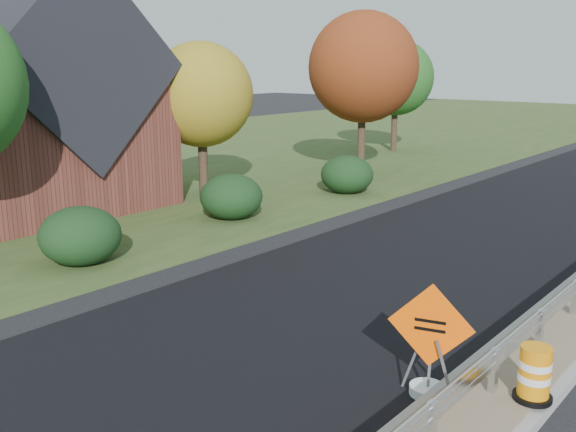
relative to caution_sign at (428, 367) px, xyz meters
The scene contains 11 objects.
grass_verge_near 28.31m from the caution_sign, 144.70° to the left, with size 30.00×120.00×0.03m, color #30471E.
milled_overlay 16.73m from the caution_sign, 102.08° to the left, with size 7.20×120.00×0.01m, color black.
hedge_south 10.11m from the caution_sign, behind, with size 2.09×2.09×1.52m, color black.
hedge_mid 12.36m from the caution_sign, 149.06° to the left, with size 2.09×2.09×1.52m, color black.
hedge_north 15.96m from the caution_sign, 129.27° to the left, with size 2.09×2.09×1.52m, color black.
tree_near_yellow 16.74m from the caution_sign, 149.35° to the left, with size 3.96×3.96×5.88m.
tree_near_red 20.81m from the caution_sign, 126.50° to the left, with size 4.95×4.95×7.35m.
tree_near_back 28.90m from the caution_sign, 121.80° to the left, with size 4.29×4.29×6.37m.
brick_house 18.67m from the caution_sign, 169.50° to the left, with size 9.40×7.07×8.54m.
caution_sign is the anchor object (origin of this frame).
barrel_median_near 1.54m from the caution_sign, 19.05° to the left, with size 0.57×0.57×0.84m.
Camera 1 is at (3.28, -14.77, 5.09)m, focal length 40.00 mm.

